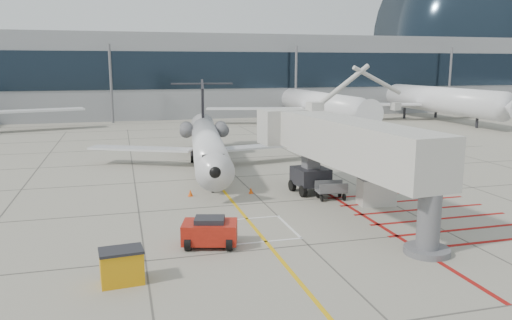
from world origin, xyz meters
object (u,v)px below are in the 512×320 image
object	(u,v)px
pushback_tug	(210,231)
jet_bridge	(357,154)
regional_jet	(208,131)
spill_bin	(122,266)

from	to	relation	value
pushback_tug	jet_bridge	bearing A→B (deg)	31.52
regional_jet	jet_bridge	distance (m)	15.52
jet_bridge	pushback_tug	size ratio (longest dim) A/B	7.04
pushback_tug	spill_bin	bearing A→B (deg)	-126.95
regional_jet	jet_bridge	size ratio (longest dim) A/B	1.45
spill_bin	pushback_tug	bearing A→B (deg)	32.61
pushback_tug	spill_bin	size ratio (longest dim) A/B	1.57
pushback_tug	spill_bin	distance (m)	5.38
regional_jet	jet_bridge	world-z (taller)	jet_bridge
regional_jet	jet_bridge	xyz separation A→B (m)	(6.39, -14.14, 0.19)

